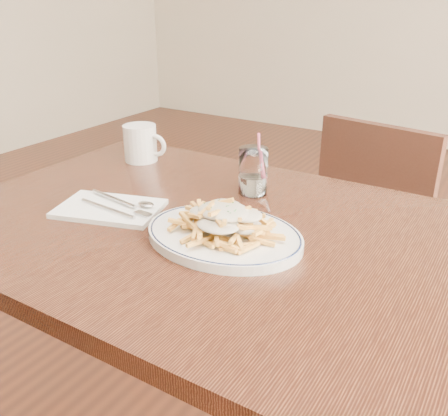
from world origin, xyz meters
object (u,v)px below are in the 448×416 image
Objects in this scene: table at (217,258)px; coffee_mug at (141,143)px; chair_far at (381,223)px; fries_plate at (224,235)px; loaded_fries at (224,216)px; water_glass at (253,174)px.

coffee_mug is (-0.41, 0.25, 0.13)m from table.
coffee_mug reaches higher than chair_far.
loaded_fries is (0.00, 0.00, 0.04)m from fries_plate.
table is 5.90× the size of loaded_fries.
water_glass is at bearing 96.60° from table.
water_glass reaches higher than coffee_mug.
table is 0.11m from fries_plate.
chair_far is (0.15, 0.80, -0.20)m from table.
water_glass is at bearing 106.28° from loaded_fries.
table is 0.84m from chair_far.
table is at bearing 134.56° from fries_plate.
water_glass is at bearing -106.38° from chair_far.
fries_plate is 1.76× the size of loaded_fries.
fries_plate is (0.05, -0.05, 0.09)m from table.
table is 0.50m from coffee_mug.
table is 3.35× the size of fries_plate.
fries_plate is 2.33× the size of water_glass.
chair_far is at bearing 44.10° from coffee_mug.
water_glass is (-0.02, 0.20, 0.13)m from table.
water_glass is (-0.07, 0.25, -0.00)m from loaded_fries.
coffee_mug is (-0.46, 0.30, -0.00)m from loaded_fries.
chair_far reaches higher than fries_plate.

